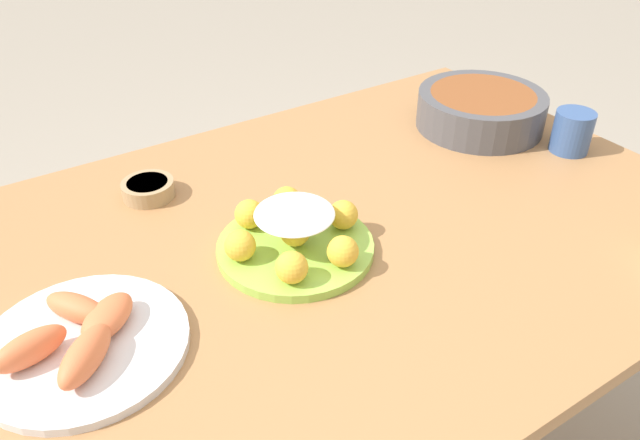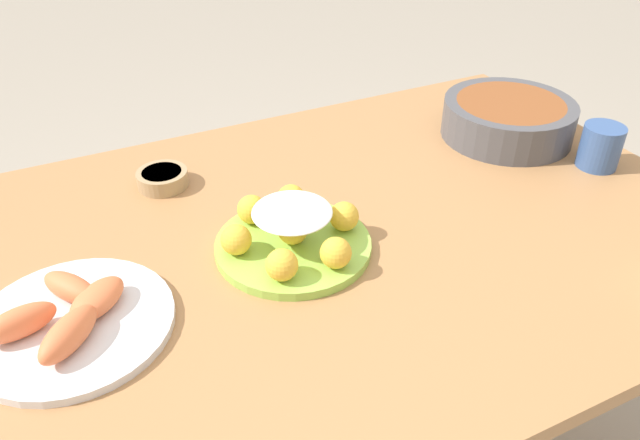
% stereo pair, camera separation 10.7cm
% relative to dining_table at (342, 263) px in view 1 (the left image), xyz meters
% --- Properties ---
extents(dining_table, '(1.39, 0.97, 0.71)m').
position_rel_dining_table_xyz_m(dining_table, '(0.00, 0.00, 0.00)').
color(dining_table, '#A87547').
rests_on(dining_table, ground_plane).
extents(cake_plate, '(0.27, 0.27, 0.09)m').
position_rel_dining_table_xyz_m(cake_plate, '(-0.11, -0.01, 0.12)').
color(cake_plate, '#99CC4C').
rests_on(cake_plate, dining_table).
extents(serving_bowl, '(0.29, 0.29, 0.08)m').
position_rel_dining_table_xyz_m(serving_bowl, '(0.50, 0.16, 0.13)').
color(serving_bowl, '#4C4C51').
rests_on(serving_bowl, dining_table).
extents(sauce_bowl, '(0.10, 0.10, 0.03)m').
position_rel_dining_table_xyz_m(sauce_bowl, '(-0.26, 0.29, 0.10)').
color(sauce_bowl, tan).
rests_on(sauce_bowl, dining_table).
extents(seafood_platter, '(0.29, 0.29, 0.06)m').
position_rel_dining_table_xyz_m(seafood_platter, '(-0.48, -0.05, 0.10)').
color(seafood_platter, silver).
rests_on(seafood_platter, dining_table).
extents(cup_far, '(0.08, 0.08, 0.09)m').
position_rel_dining_table_xyz_m(cup_far, '(0.58, -0.03, 0.13)').
color(cup_far, '#38568E').
rests_on(cup_far, dining_table).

